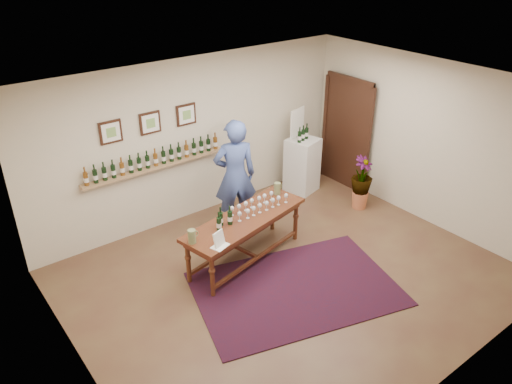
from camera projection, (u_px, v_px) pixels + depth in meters
ground at (289, 278)px, 7.36m from camera, size 6.00×6.00×0.00m
room_shell at (311, 138)px, 9.28m from camera, size 6.00×6.00×6.00m
rug at (296, 289)px, 7.13m from camera, size 3.22×2.58×0.02m
tasting_table at (245, 224)px, 7.49m from camera, size 2.21×1.10×0.75m
table_glasses at (256, 205)px, 7.59m from camera, size 1.20×0.32×0.16m
table_bottles at (222, 218)px, 7.14m from camera, size 0.30×0.21×0.29m
pitcher_left at (192, 236)px, 6.78m from camera, size 0.15×0.15×0.20m
pitcher_right at (277, 188)px, 8.05m from camera, size 0.16×0.16×0.20m
menu_card at (219, 239)px, 6.72m from camera, size 0.28×0.24×0.22m
display_pedestal at (302, 165)px, 9.61m from camera, size 0.65×0.65×1.06m
pedestal_bottles at (303, 133)px, 9.25m from camera, size 0.32×0.16×0.31m
info_sign at (297, 122)px, 9.33m from camera, size 0.42×0.13×0.59m
potted_plant at (361, 183)px, 8.99m from camera, size 0.54×0.54×0.87m
person at (235, 176)px, 8.19m from camera, size 0.83×0.70×1.94m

